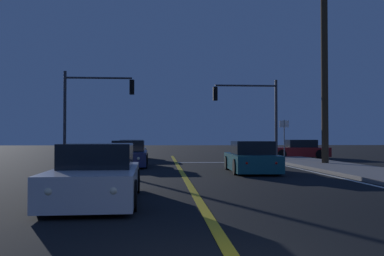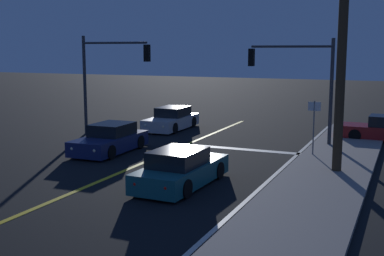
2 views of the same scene
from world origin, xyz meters
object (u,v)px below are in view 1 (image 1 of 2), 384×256
car_lead_oncoming_red (298,150)px  traffic_signal_near_right (252,106)px  car_far_approaching_teal (251,159)px  car_distant_tail_navy (129,155)px  car_mid_block_white (97,176)px  utility_pole_right (324,56)px  car_following_oncoming_silver (132,151)px  street_sign_corner (284,134)px  traffic_signal_far_left (91,101)px

car_lead_oncoming_red → traffic_signal_near_right: traffic_signal_near_right is taller
car_far_approaching_teal → car_lead_oncoming_red: bearing=65.3°
car_distant_tail_navy → traffic_signal_near_right: traffic_signal_near_right is taller
car_lead_oncoming_red → car_mid_block_white: same height
car_distant_tail_navy → utility_pole_right: bearing=177.8°
car_distant_tail_navy → car_following_oncoming_silver: bearing=-88.8°
car_following_oncoming_silver → utility_pole_right: size_ratio=0.40×
car_mid_block_white → street_sign_corner: street_sign_corner is taller
car_lead_oncoming_red → car_far_approaching_teal: size_ratio=0.99×
car_lead_oncoming_red → utility_pole_right: 10.07m
car_lead_oncoming_red → traffic_signal_far_left: bearing=108.4°
car_following_oncoming_silver → traffic_signal_near_right: traffic_signal_near_right is taller
car_far_approaching_teal → street_sign_corner: size_ratio=1.79×
utility_pole_right → street_sign_corner: 5.17m
car_mid_block_white → street_sign_corner: (8.80, 14.45, 1.13)m
car_far_approaching_teal → car_mid_block_white: bearing=-122.4°
car_lead_oncoming_red → street_sign_corner: bearing=155.8°
car_mid_block_white → traffic_signal_far_left: traffic_signal_far_left is taller
car_mid_block_white → traffic_signal_far_left: 16.39m
car_following_oncoming_silver → car_distant_tail_navy: bearing=91.8°
car_distant_tail_navy → street_sign_corner: bearing=-165.5°
traffic_signal_far_left → traffic_signal_near_right: bearing=7.8°
car_distant_tail_navy → car_mid_block_white: bearing=89.6°
car_distant_tail_navy → car_mid_block_white: 11.90m
utility_pole_right → traffic_signal_far_left: bearing=162.4°
car_far_approaching_teal → traffic_signal_far_left: size_ratio=0.83×
traffic_signal_near_right → street_sign_corner: size_ratio=2.09×
car_lead_oncoming_red → street_sign_corner: street_sign_corner is taller
car_far_approaching_teal → traffic_signal_near_right: 10.12m
traffic_signal_far_left → street_sign_corner: traffic_signal_far_left is taller
car_far_approaching_teal → car_following_oncoming_silver: bearing=119.3°
car_lead_oncoming_red → car_following_oncoming_silver: (-12.08, -0.99, 0.00)m
traffic_signal_near_right → car_far_approaching_teal: bearing=77.2°
car_lead_oncoming_red → utility_pole_right: size_ratio=0.40×
car_following_oncoming_silver → street_sign_corner: size_ratio=1.79×
car_far_approaching_teal → street_sign_corner: 7.55m
traffic_signal_near_right → utility_pole_right: (2.71, -5.52, 2.29)m
car_distant_tail_navy → street_sign_corner: street_sign_corner is taller
traffic_signal_near_right → car_lead_oncoming_red: bearing=-144.2°
car_distant_tail_navy → traffic_signal_far_left: 5.68m
car_far_approaching_teal → traffic_signal_near_right: (2.13, 9.42, 3.01)m
car_distant_tail_navy → car_following_oncoming_silver: size_ratio=0.97×
traffic_signal_near_right → car_mid_block_white: bearing=66.5°
traffic_signal_far_left → street_sign_corner: size_ratio=2.17×
traffic_signal_far_left → street_sign_corner: 11.84m
car_mid_block_white → traffic_signal_near_right: (7.49, 17.25, 3.01)m
car_far_approaching_teal → utility_pole_right: bearing=40.9°
car_distant_tail_navy → traffic_signal_far_left: bearing=-58.0°
car_distant_tail_navy → car_following_oncoming_silver: (-0.32, 7.30, 0.00)m
car_following_oncoming_silver → traffic_signal_near_right: 8.77m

